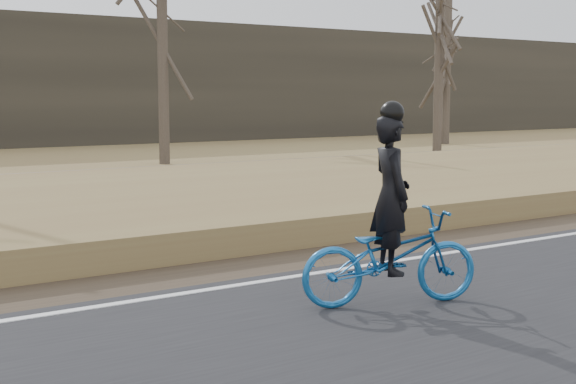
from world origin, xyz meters
TOP-DOWN VIEW (x-y plane):
  - ground at (0.00, 0.00)m, footprint 120.00×120.00m
  - road at (0.00, -2.50)m, footprint 120.00×6.00m
  - edge_line at (0.00, 0.20)m, footprint 120.00×0.12m
  - shoulder at (0.00, 1.20)m, footprint 120.00×1.60m
  - embankment at (0.00, 4.20)m, footprint 120.00×5.00m
  - ballast at (0.00, 8.00)m, footprint 120.00×3.00m
  - railroad at (0.00, 8.00)m, footprint 120.00×2.40m
  - cyclist at (-1.28, -1.48)m, footprint 2.11×1.33m
  - bare_tree_center at (4.83, 17.07)m, footprint 0.36×0.36m
  - bare_tree_right at (15.71, 15.04)m, footprint 0.36×0.36m
  - bare_tree_far_right at (20.96, 19.80)m, footprint 0.36×0.36m

SIDE VIEW (x-z plane):
  - ground at x=0.00m, z-range 0.00..0.00m
  - shoulder at x=0.00m, z-range 0.00..0.04m
  - road at x=0.00m, z-range 0.00..0.06m
  - edge_line at x=0.00m, z-range 0.06..0.07m
  - embankment at x=0.00m, z-range 0.00..0.44m
  - ballast at x=0.00m, z-range 0.00..0.45m
  - railroad at x=0.00m, z-range 0.38..0.67m
  - cyclist at x=-1.28m, z-range -0.35..1.86m
  - bare_tree_right at x=15.71m, z-range 0.00..6.54m
  - bare_tree_far_right at x=20.96m, z-range 0.00..6.91m
  - bare_tree_center at x=4.83m, z-range 0.00..8.64m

